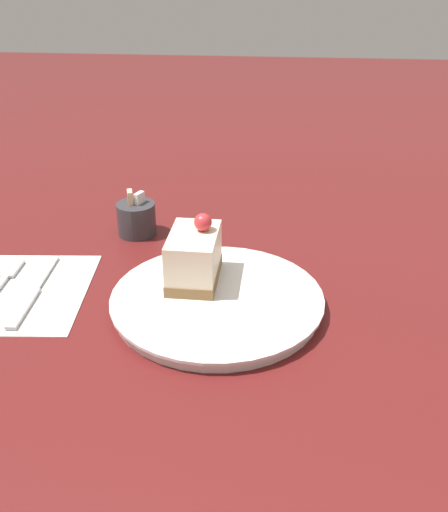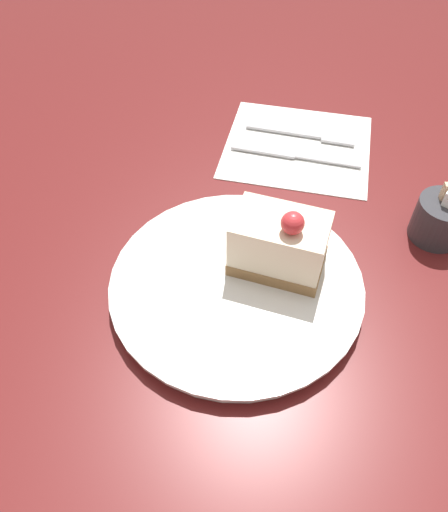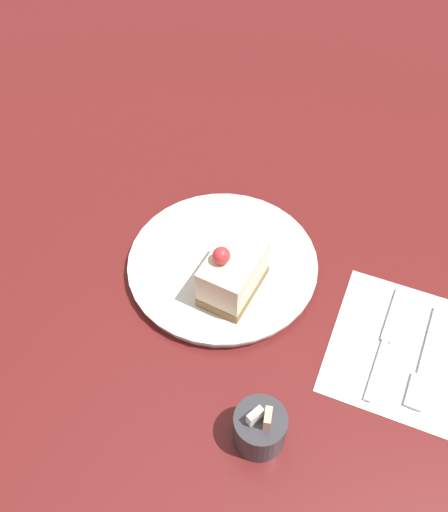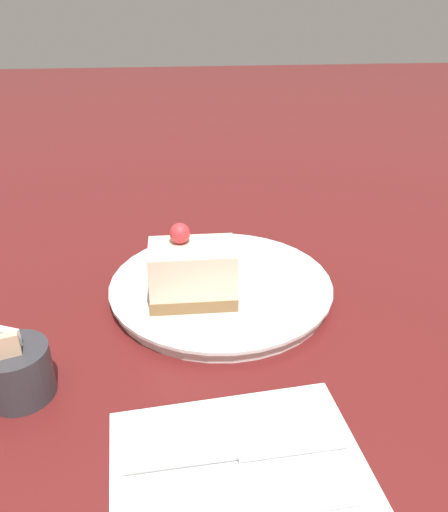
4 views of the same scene
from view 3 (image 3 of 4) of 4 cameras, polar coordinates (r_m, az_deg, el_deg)
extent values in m
plane|color=#5B1919|center=(0.86, -2.13, 0.25)|extent=(4.00, 4.00, 0.00)
cylinder|color=silver|center=(0.83, -0.14, -0.91)|extent=(0.26, 0.26, 0.02)
cylinder|color=silver|center=(0.82, -0.14, -0.62)|extent=(0.28, 0.28, 0.00)
cube|color=olive|center=(0.79, 0.90, -2.94)|extent=(0.06, 0.10, 0.02)
cube|color=beige|center=(0.76, 0.93, -1.43)|extent=(0.06, 0.10, 0.05)
sphere|color=red|center=(0.73, -0.26, 0.04)|extent=(0.02, 0.02, 0.02)
cube|color=white|center=(0.80, 17.62, -8.89)|extent=(0.21, 0.22, 0.00)
cube|color=#B2B2B7|center=(0.81, 19.87, -7.91)|extent=(0.02, 0.11, 0.00)
cube|color=#B2B2B7|center=(0.77, 18.69, -12.72)|extent=(0.02, 0.05, 0.00)
cube|color=#B2B2B7|center=(0.82, 16.59, -5.64)|extent=(0.02, 0.09, 0.00)
cube|color=#B2B2B7|center=(0.77, 14.99, -10.96)|extent=(0.01, 0.09, 0.00)
cylinder|color=#333338|center=(0.69, 3.58, -16.82)|extent=(0.06, 0.06, 0.05)
cube|color=#D8B28C|center=(0.66, 4.38, -15.92)|extent=(0.01, 0.02, 0.02)
cube|color=white|center=(0.66, 3.11, -15.71)|extent=(0.02, 0.02, 0.02)
camera|label=1|loc=(1.14, 13.91, 37.36)|focal=40.00mm
camera|label=2|loc=(0.70, -31.53, 26.38)|focal=35.00mm
camera|label=4|loc=(0.59, 48.48, -3.06)|focal=35.00mm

